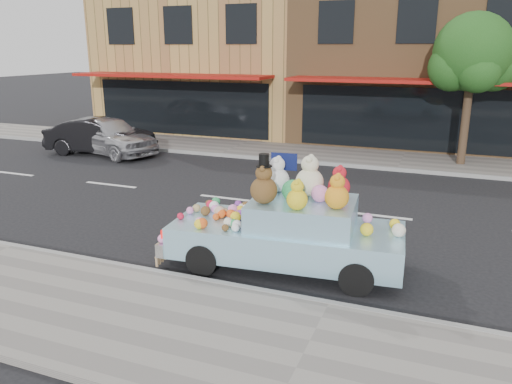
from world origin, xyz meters
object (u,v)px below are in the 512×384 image
at_px(car_silver, 108,135).
at_px(art_car, 287,228).
at_px(street_tree, 473,59).
at_px(car_dark, 100,136).

relative_size(car_silver, art_car, 0.96).
distance_m(street_tree, car_dark, 13.92).
xyz_separation_m(car_silver, art_car, (9.79, -7.51, 0.03)).
height_order(street_tree, car_silver, street_tree).
bearing_deg(car_dark, street_tree, -87.37).
xyz_separation_m(street_tree, car_dark, (-13.30, -2.80, -3.00)).
distance_m(car_dark, art_car, 12.58).
distance_m(street_tree, art_car, 11.11).
bearing_deg(art_car, car_silver, 137.35).
bearing_deg(car_silver, art_car, -110.91).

